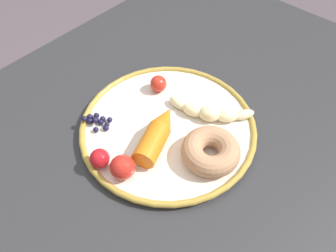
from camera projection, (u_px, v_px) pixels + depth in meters
The scene contains 10 objects.
ground_plane at pixel (164, 250), 1.26m from camera, with size 6.00×6.00×0.00m, color #564B52.
dining_table at pixel (161, 149), 0.75m from camera, with size 1.11×0.75×0.77m.
plate at pixel (168, 127), 0.64m from camera, with size 0.34×0.34×0.02m.
banana at pixel (210, 112), 0.65m from camera, with size 0.10×0.16×0.03m.
carrot_orange at pixel (157, 133), 0.60m from camera, with size 0.14×0.08×0.04m.
donut at pixel (211, 151), 0.58m from camera, with size 0.10×0.10×0.04m, color tan.
blueberry_pile at pixel (97, 121), 0.64m from camera, with size 0.05×0.06×0.02m.
tomato_near at pixel (100, 159), 0.57m from camera, with size 0.03×0.03×0.03m, color red.
tomato_mid at pixel (158, 84), 0.69m from camera, with size 0.03×0.03×0.03m, color red.
tomato_far at pixel (122, 167), 0.56m from camera, with size 0.04×0.04×0.04m, color red.
Camera 1 is at (-0.31, -0.30, 1.28)m, focal length 35.43 mm.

